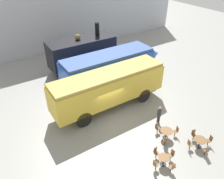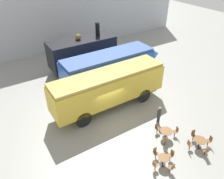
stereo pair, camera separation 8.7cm
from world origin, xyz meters
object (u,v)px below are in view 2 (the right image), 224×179
(passenger_coach_vintage, at_px, (109,86))
(cafe_table_near, at_px, (163,159))
(streamlined_locomotive, at_px, (115,65))
(cafe_table_far, at_px, (166,132))
(cafe_table_mid, at_px, (200,141))
(cafe_chair_0, at_px, (172,167))
(steam_locomotive, at_px, (82,52))
(visitor_person, at_px, (159,114))

(passenger_coach_vintage, distance_m, cafe_table_near, 7.60)
(streamlined_locomotive, bearing_deg, cafe_table_near, -106.16)
(passenger_coach_vintage, relative_size, cafe_table_far, 10.95)
(cafe_table_mid, bearing_deg, streamlined_locomotive, 90.98)
(cafe_table_near, bearing_deg, passenger_coach_vintage, 87.35)
(passenger_coach_vintage, distance_m, cafe_chair_0, 8.34)
(streamlined_locomotive, height_order, passenger_coach_vintage, passenger_coach_vintage)
(streamlined_locomotive, xyz_separation_m, cafe_table_far, (-1.19, -8.97, -1.47))
(cafe_table_near, relative_size, cafe_table_far, 0.81)
(cafe_table_near, distance_m, cafe_chair_0, 0.76)
(steam_locomotive, bearing_deg, cafe_table_mid, -83.67)
(visitor_person, bearing_deg, passenger_coach_vintage, 118.51)
(cafe_table_near, xyz_separation_m, cafe_chair_0, (0.02, -0.76, -0.02))
(streamlined_locomotive, bearing_deg, cafe_table_mid, -89.02)
(steam_locomotive, distance_m, streamlined_locomotive, 4.68)
(streamlined_locomotive, xyz_separation_m, passenger_coach_vintage, (-2.75, -3.28, 0.12))
(passenger_coach_vintage, xyz_separation_m, visitor_person, (2.24, -4.13, -1.28))
(passenger_coach_vintage, height_order, cafe_chair_0, passenger_coach_vintage)
(streamlined_locomotive, distance_m, passenger_coach_vintage, 4.28)
(streamlined_locomotive, bearing_deg, passenger_coach_vintage, -130.03)
(visitor_person, bearing_deg, cafe_table_mid, -78.86)
(cafe_table_near, xyz_separation_m, cafe_table_mid, (3.28, -0.28, 0.06))
(steam_locomotive, bearing_deg, streamlined_locomotive, -71.03)
(cafe_table_mid, bearing_deg, passenger_coach_vintage, 110.94)
(cafe_table_far, bearing_deg, cafe_table_mid, -55.28)
(cafe_table_far, relative_size, visitor_person, 0.57)
(cafe_table_near, bearing_deg, cafe_table_far, 41.96)
(passenger_coach_vintage, bearing_deg, cafe_table_near, -92.65)
(cafe_table_far, bearing_deg, passenger_coach_vintage, 105.33)
(cafe_table_near, relative_size, visitor_person, 0.46)
(cafe_chair_0, bearing_deg, cafe_table_mid, -82.95)
(cafe_table_mid, distance_m, visitor_person, 3.64)
(passenger_coach_vintage, bearing_deg, visitor_person, -61.49)
(steam_locomotive, height_order, cafe_table_mid, steam_locomotive)
(cafe_table_mid, bearing_deg, cafe_table_near, 175.13)
(cafe_chair_0, bearing_deg, cafe_table_far, -38.66)
(streamlined_locomotive, relative_size, passenger_coach_vintage, 1.13)
(streamlined_locomotive, distance_m, cafe_chair_0, 11.95)
(cafe_table_near, bearing_deg, cafe_table_mid, -4.87)
(cafe_table_near, distance_m, cafe_table_mid, 3.30)
(cafe_table_mid, height_order, cafe_table_far, cafe_table_mid)
(steam_locomotive, relative_size, cafe_chair_0, 8.68)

